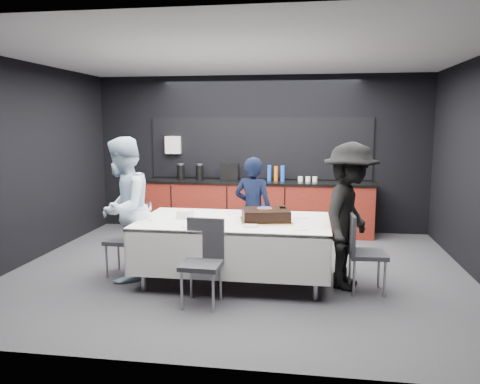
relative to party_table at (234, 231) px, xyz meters
name	(u,v)px	position (x,y,z in m)	size (l,w,h in m)	color
ground	(239,271)	(0.00, 0.40, -0.64)	(6.00, 6.00, 0.00)	#3F3F44
room_shell	(239,131)	(0.00, 0.40, 1.22)	(6.04, 5.04, 2.82)	white
kitchenette	(257,203)	(-0.02, 2.62, -0.10)	(4.10, 0.64, 2.05)	#61160F
party_table	(234,231)	(0.00, 0.00, 0.00)	(2.32, 1.32, 0.78)	#99999E
cake_assembly	(266,215)	(0.39, -0.02, 0.21)	(0.69, 0.60, 0.18)	yellow
plate_stack	(185,214)	(-0.62, 0.01, 0.19)	(0.22, 0.22, 0.10)	white
loose_plate_near	(189,226)	(-0.45, -0.43, 0.14)	(0.18, 0.18, 0.01)	white
loose_plate_right_a	(301,217)	(0.81, 0.23, 0.14)	(0.18, 0.18, 0.01)	white
loose_plate_right_b	(299,229)	(0.81, -0.39, 0.14)	(0.20, 0.20, 0.01)	white
loose_plate_far	(235,213)	(-0.05, 0.37, 0.14)	(0.20, 0.20, 0.01)	white
fork_pile	(250,226)	(0.25, -0.37, 0.15)	(0.16, 0.10, 0.03)	white
champagne_flute	(150,208)	(-1.01, -0.19, 0.30)	(0.06, 0.06, 0.22)	white
chair_left	(130,235)	(-1.37, 0.03, -0.11)	(0.44, 0.44, 0.92)	#2F2F34
chair_right	(361,247)	(1.51, -0.15, -0.11)	(0.44, 0.44, 0.92)	#2F2F34
chair_near	(203,255)	(-0.22, -0.75, -0.11)	(0.44, 0.44, 0.92)	#2F2F34
person_center	(253,210)	(0.14, 0.81, 0.11)	(0.55, 0.36, 1.50)	black
person_left	(123,209)	(-1.38, -0.12, 0.25)	(0.87, 0.68, 1.79)	silver
person_right	(349,216)	(1.38, -0.02, 0.23)	(1.12, 0.65, 1.74)	black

